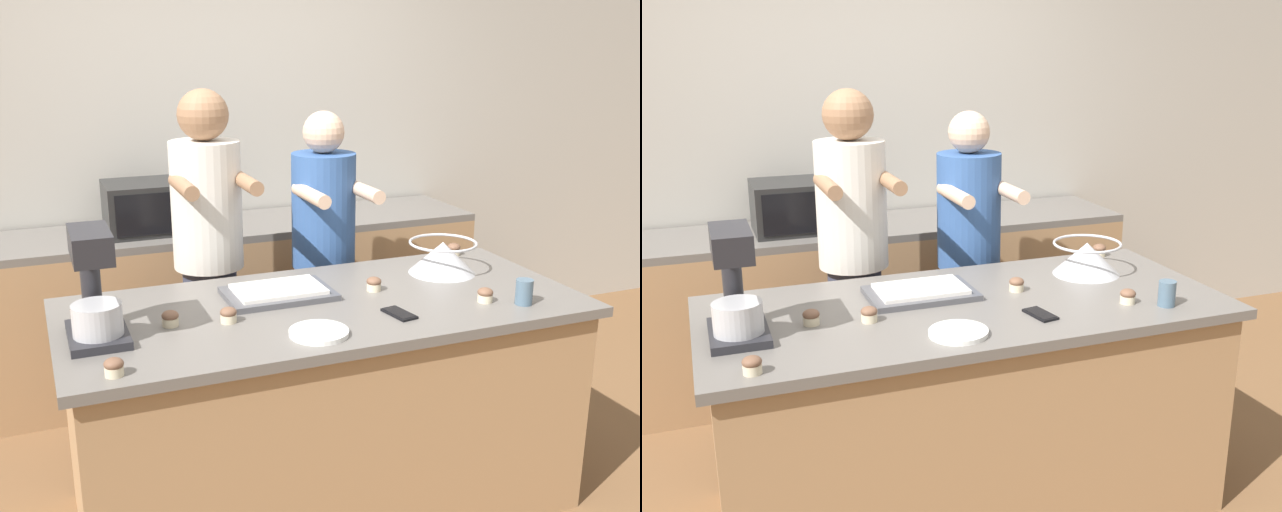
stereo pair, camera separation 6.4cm
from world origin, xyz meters
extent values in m
plane|color=brown|center=(0.00, 0.00, 0.00)|extent=(16.00, 16.00, 0.00)
cube|color=#B2ADA3|center=(0.00, 1.73, 1.35)|extent=(10.00, 0.06, 2.70)
cube|color=#A87F56|center=(0.00, 0.00, 0.43)|extent=(1.96, 0.87, 0.86)
cube|color=#66605B|center=(0.00, 0.00, 0.88)|extent=(2.05, 0.92, 0.04)
cube|color=#A87F56|center=(0.00, 1.38, 0.43)|extent=(2.80, 0.60, 0.87)
cube|color=#66605B|center=(0.00, 1.38, 0.89)|extent=(2.80, 0.60, 0.04)
cylinder|color=#33384C|center=(-0.29, 0.71, 0.44)|extent=(0.25, 0.25, 0.88)
cylinder|color=silver|center=(-0.29, 0.71, 1.17)|extent=(0.32, 0.32, 0.58)
sphere|color=#936B4C|center=(-0.29, 0.71, 1.58)|extent=(0.23, 0.23, 0.23)
cylinder|color=#936B4C|center=(-0.42, 0.54, 1.30)|extent=(0.06, 0.34, 0.06)
cylinder|color=#936B4C|center=(-0.15, 0.54, 1.30)|extent=(0.06, 0.34, 0.06)
cylinder|color=#33384C|center=(0.28, 0.71, 0.41)|extent=(0.24, 0.24, 0.82)
cylinder|color=#335693|center=(0.28, 0.71, 1.10)|extent=(0.31, 0.31, 0.55)
sphere|color=#DBB293|center=(0.28, 0.71, 1.48)|extent=(0.20, 0.20, 0.20)
cylinder|color=#DBB293|center=(0.15, 0.54, 1.22)|extent=(0.06, 0.34, 0.06)
cylinder|color=#DBB293|center=(0.41, 0.54, 1.22)|extent=(0.06, 0.34, 0.06)
cube|color=#232328|center=(-0.86, -0.04, 0.92)|extent=(0.20, 0.30, 0.03)
cylinder|color=#232328|center=(-0.86, 0.07, 1.06)|extent=(0.07, 0.07, 0.26)
cube|color=#232328|center=(-0.86, -0.06, 1.24)|extent=(0.13, 0.26, 0.10)
cylinder|color=#BCBCC1|center=(-0.86, -0.08, 0.99)|extent=(0.17, 0.17, 0.11)
cone|color=#BCBCC1|center=(0.63, 0.17, 0.97)|extent=(0.30, 0.30, 0.14)
torus|color=#BCBCC1|center=(0.63, 0.17, 1.04)|extent=(0.30, 0.30, 0.01)
cube|color=#4C4C51|center=(-0.14, 0.14, 0.91)|extent=(0.43, 0.29, 0.02)
cube|color=white|center=(-0.14, 0.14, 0.93)|extent=(0.35, 0.23, 0.02)
cube|color=black|center=(-0.45, 1.38, 1.04)|extent=(0.44, 0.36, 0.27)
cube|color=black|center=(-0.49, 1.20, 1.04)|extent=(0.30, 0.01, 0.21)
cube|color=#2D2D2D|center=(-0.29, 1.20, 1.04)|extent=(0.09, 0.01, 0.21)
cube|color=black|center=(0.21, -0.23, 0.91)|extent=(0.09, 0.15, 0.01)
cube|color=black|center=(0.21, -0.23, 0.91)|extent=(0.08, 0.14, 0.00)
cylinder|color=slate|center=(0.72, -0.30, 0.95)|extent=(0.07, 0.07, 0.10)
cylinder|color=white|center=(-0.14, -0.30, 0.91)|extent=(0.21, 0.21, 0.02)
cylinder|color=beige|center=(0.59, -0.22, 0.92)|extent=(0.06, 0.06, 0.03)
ellipsoid|color=brown|center=(0.59, -0.22, 0.94)|extent=(0.06, 0.06, 0.04)
cylinder|color=beige|center=(0.83, 0.40, 0.92)|extent=(0.06, 0.06, 0.03)
ellipsoid|color=brown|center=(0.83, 0.40, 0.94)|extent=(0.06, 0.06, 0.04)
cylinder|color=beige|center=(-0.40, -0.06, 0.92)|extent=(0.06, 0.06, 0.03)
ellipsoid|color=brown|center=(-0.40, -0.06, 0.94)|extent=(0.06, 0.06, 0.04)
cylinder|color=beige|center=(-0.61, -0.02, 0.92)|extent=(0.06, 0.06, 0.03)
ellipsoid|color=brown|center=(-0.61, -0.02, 0.94)|extent=(0.06, 0.06, 0.04)
cylinder|color=beige|center=(-0.89, 0.17, 0.92)|extent=(0.06, 0.06, 0.03)
ellipsoid|color=brown|center=(-0.89, 0.17, 0.94)|extent=(0.06, 0.06, 0.04)
cylinder|color=beige|center=(-0.85, -0.37, 0.92)|extent=(0.06, 0.06, 0.03)
ellipsoid|color=brown|center=(-0.85, -0.37, 0.94)|extent=(0.06, 0.06, 0.04)
cylinder|color=beige|center=(0.25, 0.06, 0.92)|extent=(0.06, 0.06, 0.03)
ellipsoid|color=brown|center=(0.25, 0.06, 0.94)|extent=(0.06, 0.06, 0.04)
camera|label=1|loc=(-1.05, -2.56, 1.90)|focal=42.00mm
camera|label=2|loc=(-0.99, -2.59, 1.90)|focal=42.00mm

